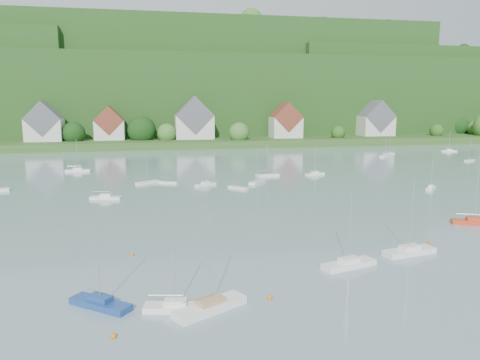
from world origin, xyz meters
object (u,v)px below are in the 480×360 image
(near_sailboat_4, at_px, (409,251))
(near_sailboat_0, at_px, (175,306))
(near_sailboat_3, at_px, (349,263))
(near_sailboat_5, at_px, (474,221))
(near_sailboat_1, at_px, (100,303))
(near_sailboat_2, at_px, (210,306))

(near_sailboat_4, bearing_deg, near_sailboat_0, -172.11)
(near_sailboat_3, distance_m, near_sailboat_5, 29.68)
(near_sailboat_1, xyz_separation_m, near_sailboat_3, (26.41, 5.14, 0.02))
(near_sailboat_0, relative_size, near_sailboat_5, 0.88)
(near_sailboat_0, distance_m, near_sailboat_4, 30.53)
(near_sailboat_4, relative_size, near_sailboat_5, 1.07)
(near_sailboat_2, bearing_deg, near_sailboat_5, -3.50)
(near_sailboat_2, xyz_separation_m, near_sailboat_4, (25.85, 10.48, -0.01))
(near_sailboat_3, bearing_deg, near_sailboat_4, 0.77)
(near_sailboat_1, distance_m, near_sailboat_3, 26.90)
(near_sailboat_3, bearing_deg, near_sailboat_2, -170.79)
(near_sailboat_1, relative_size, near_sailboat_3, 0.93)
(near_sailboat_2, bearing_deg, near_sailboat_3, -4.66)
(near_sailboat_5, bearing_deg, near_sailboat_3, -129.76)
(near_sailboat_0, xyz_separation_m, near_sailboat_3, (19.76, 7.17, 0.04))
(near_sailboat_4, distance_m, near_sailboat_5, 20.39)
(near_sailboat_5, bearing_deg, near_sailboat_1, -137.27)
(near_sailboat_0, relative_size, near_sailboat_3, 0.86)
(near_sailboat_0, distance_m, near_sailboat_1, 6.95)
(near_sailboat_3, relative_size, near_sailboat_5, 1.02)
(near_sailboat_1, bearing_deg, near_sailboat_4, 50.26)
(near_sailboat_0, xyz_separation_m, near_sailboat_2, (3.04, -0.61, 0.06))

